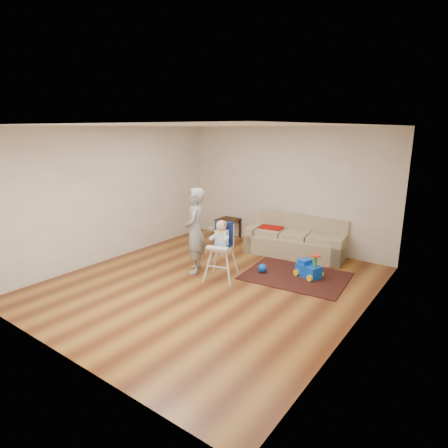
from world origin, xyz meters
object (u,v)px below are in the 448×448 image
Objects in this scene: side_table at (228,228)px; sofa at (296,237)px; high_chair at (221,251)px; adult at (195,231)px; ride_on_toy at (309,264)px; toy_ball at (262,268)px.

sofa is at bearing -5.86° from side_table.
high_chair is 0.68× the size of adult.
adult reaches higher than side_table.
ride_on_toy is 2.80× the size of toy_ball.
side_table is at bearing 173.71° from ride_on_toy.
ride_on_toy is 0.43× the size of high_chair.
ride_on_toy is at bearing -24.38° from side_table.
ride_on_toy is 1.62m from high_chair.
sofa is 1.35× the size of adult.
adult is at bearing -148.66° from toy_ball.
sofa reaches higher than ride_on_toy.
sofa is at bearing 144.90° from ride_on_toy.
toy_ball is 0.10× the size of adult.
side_table is 2.94m from ride_on_toy.
high_chair is at bearing -123.60° from ride_on_toy.
sofa is 4.63× the size of ride_on_toy.
side_table is 2.44m from toy_ball.
sofa is 1.28m from ride_on_toy.
side_table is (-1.91, 0.20, -0.16)m from sofa.
adult is at bearing -70.01° from side_table.
side_table is at bearing 106.30° from high_chair.
sofa is 1.37m from toy_ball.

